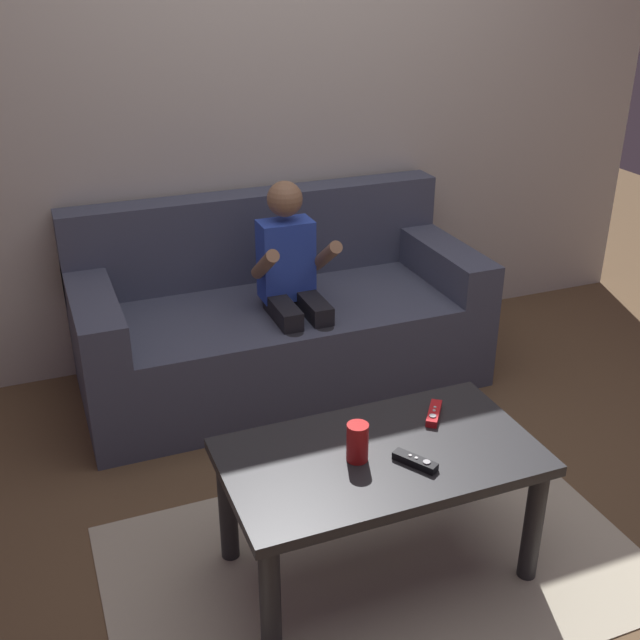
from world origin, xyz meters
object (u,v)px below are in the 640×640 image
game_remote_red_center (434,413)px  soda_can (357,442)px  coffee_table (380,472)px  couch (277,321)px  game_remote_black_near_edge (415,461)px  person_seated_on_couch (293,282)px

game_remote_red_center → soda_can: 0.35m
coffee_table → game_remote_red_center: 0.29m
couch → soda_can: 1.35m
coffee_table → couch: bearing=85.2°
game_remote_red_center → soda_can: (-0.33, -0.12, 0.05)m
coffee_table → game_remote_black_near_edge: game_remote_black_near_edge is taller
game_remote_red_center → soda_can: size_ratio=1.10×
soda_can → game_remote_black_near_edge: bearing=-30.7°
soda_can → person_seated_on_couch: bearing=79.7°
couch → soda_can: couch is taller
couch → coffee_table: bearing=-94.8°
person_seated_on_couch → soda_can: 1.16m
person_seated_on_couch → game_remote_red_center: bearing=-83.2°
soda_can → coffee_table: bearing=4.9°
couch → person_seated_on_couch: bearing=-84.7°
coffee_table → game_remote_red_center: (0.25, 0.12, 0.09)m
person_seated_on_couch → coffee_table: 1.15m
person_seated_on_couch → soda_can: size_ratio=7.92×
couch → person_seated_on_couch: person_seated_on_couch is taller
coffee_table → soda_can: soda_can is taller
soda_can → game_remote_red_center: bearing=20.4°
couch → game_remote_red_center: 1.21m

